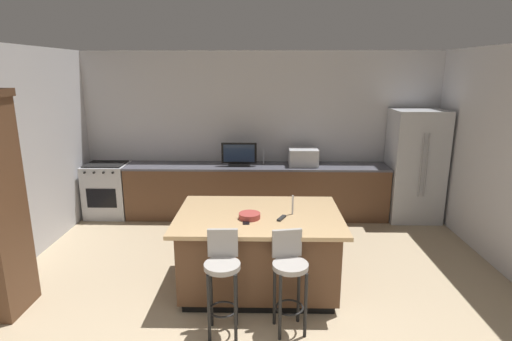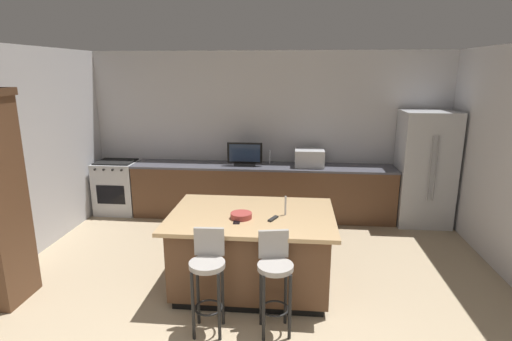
{
  "view_description": "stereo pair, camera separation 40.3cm",
  "coord_description": "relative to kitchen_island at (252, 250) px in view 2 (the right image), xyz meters",
  "views": [
    {
      "loc": [
        0.05,
        -2.14,
        2.48
      ],
      "look_at": [
        -0.05,
        3.18,
        1.14
      ],
      "focal_mm": 28.35,
      "sensor_mm": 36.0,
      "label": 1
    },
    {
      "loc": [
        0.45,
        -2.12,
        2.48
      ],
      "look_at": [
        -0.05,
        3.18,
        1.14
      ],
      "focal_mm": 28.35,
      "sensor_mm": 36.0,
      "label": 2
    }
  ],
  "objects": [
    {
      "name": "microwave",
      "position": [
        0.72,
        2.35,
        0.59
      ],
      "size": [
        0.48,
        0.36,
        0.28
      ],
      "primitive_type": "cube",
      "color": "#B7BABF",
      "rests_on": "counter_back"
    },
    {
      "name": "refrigerator",
      "position": [
        2.57,
        2.31,
        0.46
      ],
      "size": [
        0.84,
        0.72,
        1.85
      ],
      "color": "#B7BABF",
      "rests_on": "ground_plane"
    },
    {
      "name": "range_oven",
      "position": [
        -2.63,
        2.35,
        -0.0
      ],
      "size": [
        0.7,
        0.63,
        0.93
      ],
      "color": "#B7BABF",
      "rests_on": "ground_plane"
    },
    {
      "name": "cell_phone",
      "position": [
        -0.13,
        -0.26,
        0.45
      ],
      "size": [
        0.08,
        0.15,
        0.01
      ],
      "primitive_type": "cube",
      "rotation": [
        0.0,
        0.0,
        0.05
      ],
      "color": "black",
      "rests_on": "kitchen_island"
    },
    {
      "name": "kitchen_island",
      "position": [
        0.0,
        0.0,
        0.0
      ],
      "size": [
        1.84,
        1.3,
        0.91
      ],
      "color": "black",
      "rests_on": "ground_plane"
    },
    {
      "name": "counter_back",
      "position": [
        -0.06,
        2.35,
        -0.01
      ],
      "size": [
        4.41,
        0.62,
        0.91
      ],
      "color": "brown",
      "rests_on": "ground_plane"
    },
    {
      "name": "fruit_bowl",
      "position": [
        -0.1,
        -0.14,
        0.47
      ],
      "size": [
        0.23,
        0.23,
        0.06
      ],
      "primitive_type": "cylinder",
      "color": "#993833",
      "rests_on": "kitchen_island"
    },
    {
      "name": "tv_monitor",
      "position": [
        -0.36,
        2.3,
        0.63
      ],
      "size": [
        0.58,
        0.16,
        0.39
      ],
      "color": "black",
      "rests_on": "counter_back"
    },
    {
      "name": "bar_stool_left",
      "position": [
        -0.33,
        -0.83,
        0.15
      ],
      "size": [
        0.34,
        0.34,
        1.02
      ],
      "rotation": [
        0.0,
        0.0,
        0.04
      ],
      "color": "gray",
      "rests_on": "ground_plane"
    },
    {
      "name": "wall_back",
      "position": [
        0.0,
        2.73,
        0.93
      ],
      "size": [
        6.58,
        0.12,
        2.79
      ],
      "primitive_type": "cube",
      "color": "#BCBCC1",
      "rests_on": "ground_plane"
    },
    {
      "name": "sink_faucet_back",
      "position": [
        0.05,
        2.45,
        0.57
      ],
      "size": [
        0.02,
        0.02,
        0.24
      ],
      "primitive_type": "cylinder",
      "color": "#B2B2B7",
      "rests_on": "counter_back"
    },
    {
      "name": "wall_left",
      "position": [
        -3.09,
        0.3,
        0.93
      ],
      "size": [
        0.12,
        5.26,
        2.79
      ],
      "primitive_type": "cube",
      "color": "#BCBCC1",
      "rests_on": "ground_plane"
    },
    {
      "name": "sink_faucet_island",
      "position": [
        0.38,
        0.0,
        0.55
      ],
      "size": [
        0.02,
        0.02,
        0.22
      ],
      "primitive_type": "cylinder",
      "color": "#B2B2B7",
      "rests_on": "kitchen_island"
    },
    {
      "name": "tv_remote",
      "position": [
        0.25,
        -0.15,
        0.45
      ],
      "size": [
        0.11,
        0.17,
        0.02
      ],
      "primitive_type": "cube",
      "rotation": [
        0.0,
        0.0,
        -0.43
      ],
      "color": "black",
      "rests_on": "kitchen_island"
    },
    {
      "name": "bar_stool_right",
      "position": [
        0.3,
        -0.77,
        0.13
      ],
      "size": [
        0.34,
        0.36,
        0.99
      ],
      "rotation": [
        0.0,
        0.0,
        0.19
      ],
      "color": "gray",
      "rests_on": "ground_plane"
    }
  ]
}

